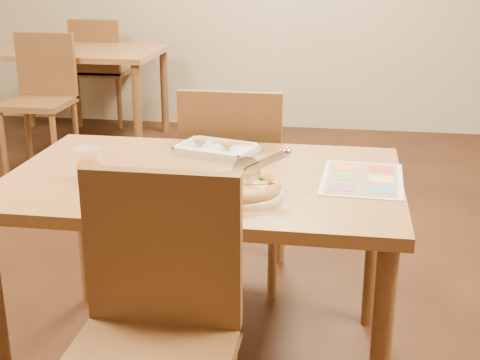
# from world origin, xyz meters

# --- Properties ---
(dining_table) EXTENTS (1.30, 0.85, 0.72)m
(dining_table) POSITION_xyz_m (0.00, 0.00, 0.63)
(dining_table) COLOR #96623C
(dining_table) RESTS_ON ground
(chair_near) EXTENTS (0.42, 0.42, 0.47)m
(chair_near) POSITION_xyz_m (0.00, -0.60, 0.57)
(chair_near) COLOR brown
(chair_near) RESTS_ON ground
(chair_far) EXTENTS (0.42, 0.42, 0.47)m
(chair_far) POSITION_xyz_m (-0.00, 0.60, 0.57)
(chair_far) COLOR brown
(chair_far) RESTS_ON ground
(bg_table) EXTENTS (1.30, 0.85, 0.72)m
(bg_table) POSITION_xyz_m (-1.60, 2.80, 0.63)
(bg_table) COLOR #96623C
(bg_table) RESTS_ON ground
(bg_chair_near) EXTENTS (0.42, 0.42, 0.47)m
(bg_chair_near) POSITION_xyz_m (-1.60, 2.20, 0.57)
(bg_chair_near) COLOR brown
(bg_chair_near) RESTS_ON ground
(bg_chair_far) EXTENTS (0.42, 0.42, 0.47)m
(bg_chair_far) POSITION_xyz_m (-1.60, 3.30, 0.57)
(bg_chair_far) COLOR brown
(bg_chair_far) RESTS_ON ground
(plate) EXTENTS (0.28, 0.28, 0.01)m
(plate) POSITION_xyz_m (0.15, -0.17, 0.73)
(plate) COLOR white
(plate) RESTS_ON dining_table
(pizza) EXTENTS (0.27, 0.27, 0.04)m
(pizza) POSITION_xyz_m (0.14, -0.17, 0.75)
(pizza) COLOR gold
(pizza) RESTS_ON plate
(pizza_cutter) EXTENTS (0.16, 0.08, 0.10)m
(pizza_cutter) POSITION_xyz_m (0.21, -0.14, 0.81)
(pizza_cutter) COLOR silver
(pizza_cutter) RESTS_ON pizza
(appetizer_tray) EXTENTS (0.32, 0.26, 0.05)m
(appetizer_tray) POSITION_xyz_m (-0.01, 0.27, 0.73)
(appetizer_tray) COLOR silver
(appetizer_tray) RESTS_ON dining_table
(glass_tumbler) EXTENTS (0.08, 0.08, 0.11)m
(glass_tumbler) POSITION_xyz_m (-0.35, -0.10, 0.77)
(glass_tumbler) COLOR #8A350A
(glass_tumbler) RESTS_ON dining_table
(menu) EXTENTS (0.27, 0.37, 0.00)m
(menu) POSITION_xyz_m (0.52, 0.04, 0.72)
(menu) COLOR silver
(menu) RESTS_ON dining_table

